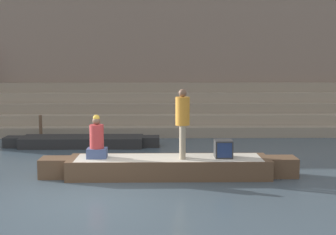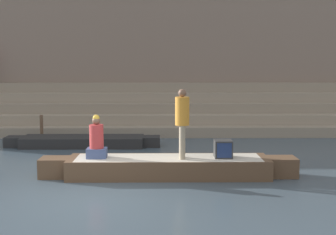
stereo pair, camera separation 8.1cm
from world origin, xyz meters
name	(u,v)px [view 1 (the left image)]	position (x,y,z in m)	size (l,w,h in m)	color
ground_plane	(88,197)	(0.00, 0.00, 0.00)	(120.00, 120.00, 0.00)	#3D4C56
ghat_steps	(123,114)	(0.00, 9.94, 0.74)	(36.00, 3.25, 2.02)	gray
back_wall	(125,45)	(0.00, 11.72, 3.70)	(34.20, 1.28, 7.46)	#7F6B5B
rowboat_main	(169,166)	(1.82, 1.84, 0.27)	(6.64, 1.33, 0.50)	brown
person_standing	(183,119)	(2.16, 1.73, 1.53)	(0.36, 0.36, 1.79)	gray
person_rowing	(97,141)	(-0.04, 1.83, 0.95)	(0.51, 0.40, 1.12)	#3D4C75
tv_set	(223,149)	(3.23, 1.83, 0.73)	(0.45, 0.47, 0.46)	#2D2D2D
moored_boat_shore	(82,141)	(-1.14, 6.17, 0.19)	(5.41, 1.19, 0.35)	black
mooring_post	(41,128)	(-2.85, 7.19, 0.50)	(0.12, 0.12, 0.99)	brown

